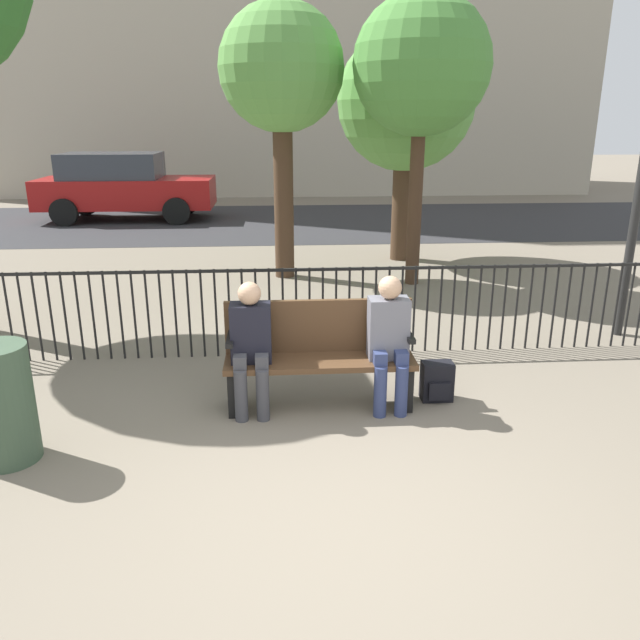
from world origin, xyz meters
TOP-DOWN VIEW (x-y plane):
  - ground_plane at (0.00, 0.00)m, footprint 80.00×80.00m
  - park_bench at (0.00, 1.77)m, footprint 1.63×0.45m
  - seated_person_0 at (-0.58, 1.64)m, footprint 0.34×0.39m
  - seated_person_1 at (0.58, 1.64)m, footprint 0.34×0.39m
  - backpack at (1.06, 1.76)m, footprint 0.28×0.22m
  - fence_railing at (-0.02, 2.99)m, footprint 9.01×0.03m
  - tree_0 at (-0.23, 6.49)m, footprint 1.85×1.85m
  - tree_1 at (1.86, 7.63)m, footprint 2.32×2.32m
  - tree_3 at (1.71, 5.90)m, footprint 1.94×1.94m
  - street_surface at (0.00, 12.00)m, footprint 24.00×6.00m
  - parked_car_0 at (-4.10, 12.61)m, footprint 4.20×1.94m
  - trash_bin at (-2.37, 0.97)m, footprint 0.46×0.46m

SIDE VIEW (x-z plane):
  - ground_plane at x=0.00m, z-range 0.00..0.00m
  - street_surface at x=0.00m, z-range 0.00..0.01m
  - backpack at x=1.06m, z-range 0.00..0.35m
  - trash_bin at x=-2.37m, z-range 0.00..0.89m
  - park_bench at x=0.00m, z-range 0.03..0.95m
  - fence_railing at x=-0.02m, z-range 0.08..1.03m
  - seated_person_0 at x=-0.58m, z-range 0.07..1.21m
  - seated_person_1 at x=0.58m, z-range 0.07..1.24m
  - parked_car_0 at x=-4.10m, z-range 0.03..1.65m
  - tree_1 at x=1.86m, z-range 0.74..4.60m
  - tree_0 at x=-0.23m, z-range 1.04..5.09m
  - tree_3 at x=1.71m, z-range 1.05..5.14m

